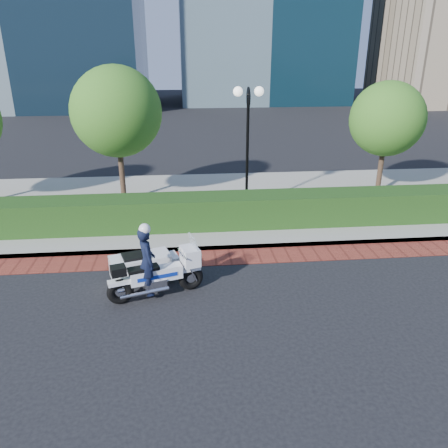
{
  "coord_description": "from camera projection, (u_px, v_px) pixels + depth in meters",
  "views": [
    {
      "loc": [
        -1.25,
        -9.57,
        5.42
      ],
      "look_at": [
        -0.17,
        1.54,
        1.0
      ],
      "focal_mm": 35.0,
      "sensor_mm": 36.0,
      "label": 1
    }
  ],
  "objects": [
    {
      "name": "brick_strip",
      "position": [
        230.0,
        257.0,
        12.35
      ],
      "size": [
        60.0,
        1.0,
        0.01
      ],
      "primitive_type": "cube",
      "color": "maroon",
      "rests_on": "ground"
    },
    {
      "name": "tree_b",
      "position": [
        116.0,
        112.0,
        15.39
      ],
      "size": [
        3.2,
        3.2,
        4.89
      ],
      "color": "#332319",
      "rests_on": "sidewalk"
    },
    {
      "name": "hedge_main",
      "position": [
        223.0,
        210.0,
        14.05
      ],
      "size": [
        18.0,
        1.2,
        1.0
      ],
      "primitive_type": "cube",
      "color": "black",
      "rests_on": "sidewalk"
    },
    {
      "name": "ground",
      "position": [
        237.0,
        283.0,
        10.96
      ],
      "size": [
        120.0,
        120.0,
        0.0
      ],
      "primitive_type": "plane",
      "color": "black",
      "rests_on": "ground"
    },
    {
      "name": "tree_c",
      "position": [
        387.0,
        119.0,
        16.44
      ],
      "size": [
        2.8,
        2.8,
        4.3
      ],
      "color": "#332319",
      "rests_on": "sidewalk"
    },
    {
      "name": "lamppost",
      "position": [
        248.0,
        130.0,
        14.77
      ],
      "size": [
        1.02,
        0.7,
        4.21
      ],
      "color": "black",
      "rests_on": "sidewalk"
    },
    {
      "name": "police_motorcycle",
      "position": [
        148.0,
        267.0,
        10.4
      ],
      "size": [
        2.35,
        1.7,
        1.88
      ],
      "rotation": [
        0.0,
        0.0,
        0.3
      ],
      "color": "black",
      "rests_on": "ground"
    },
    {
      "name": "sidewalk",
      "position": [
        217.0,
        203.0,
        16.48
      ],
      "size": [
        60.0,
        8.0,
        0.15
      ],
      "primitive_type": "cube",
      "color": "gray",
      "rests_on": "ground"
    }
  ]
}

